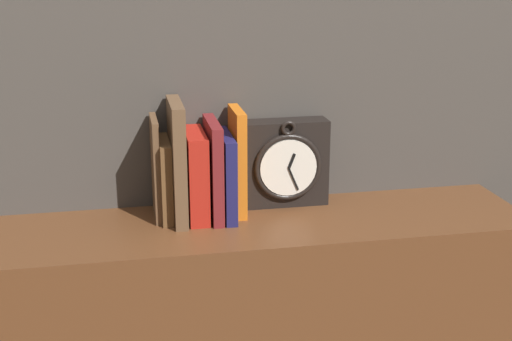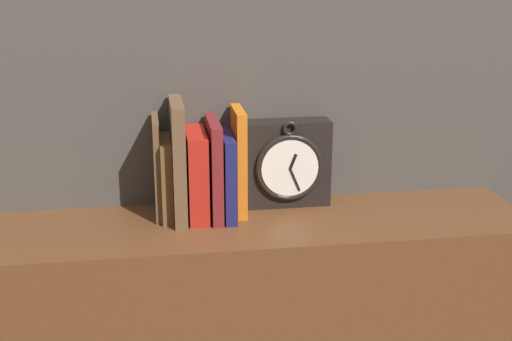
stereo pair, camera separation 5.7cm
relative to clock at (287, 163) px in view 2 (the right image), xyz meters
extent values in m
cube|color=#47423D|center=(-0.09, 0.07, 0.28)|extent=(6.00, 0.05, 2.60)
cube|color=black|center=(0.00, 0.01, 0.00)|extent=(0.19, 0.06, 0.19)
torus|color=black|center=(0.00, -0.03, 0.00)|extent=(0.15, 0.01, 0.15)
cylinder|color=white|center=(0.00, -0.04, 0.00)|extent=(0.13, 0.01, 0.13)
cube|color=black|center=(0.01, -0.04, 0.02)|extent=(0.02, 0.00, 0.03)
cube|color=black|center=(0.01, -0.04, -0.03)|extent=(0.03, 0.00, 0.05)
torus|color=black|center=(0.00, -0.03, 0.09)|extent=(0.03, 0.01, 0.03)
cube|color=brown|center=(-0.29, -0.02, 0.01)|extent=(0.01, 0.12, 0.22)
cube|color=brown|center=(-0.27, -0.03, -0.01)|extent=(0.02, 0.13, 0.17)
cube|color=brown|center=(-0.24, -0.04, 0.03)|extent=(0.03, 0.16, 0.26)
cube|color=#B32116|center=(-0.20, -0.04, 0.00)|extent=(0.04, 0.15, 0.19)
cube|color=maroon|center=(-0.17, -0.04, 0.01)|extent=(0.02, 0.16, 0.21)
cube|color=#1C1C51|center=(-0.14, -0.04, -0.01)|extent=(0.02, 0.16, 0.18)
cube|color=orange|center=(-0.11, -0.02, 0.02)|extent=(0.02, 0.12, 0.23)
camera|label=1|loc=(-0.36, -1.49, 0.46)|focal=50.00mm
camera|label=2|loc=(-0.30, -1.50, 0.46)|focal=50.00mm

